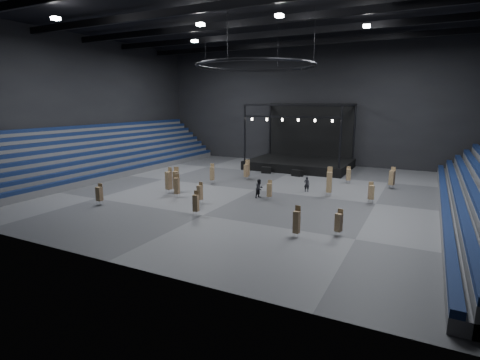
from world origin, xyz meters
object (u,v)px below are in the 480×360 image
at_px(chair_stack_2, 392,177).
at_px(chair_stack_5, 297,221).
at_px(chair_stack_4, 339,222).
at_px(chair_stack_6, 176,179).
at_px(chair_stack_3, 169,180).
at_px(chair_stack_8, 196,203).
at_px(chair_stack_12, 329,182).
at_px(man_center, 307,184).
at_px(chair_stack_11, 269,190).
at_px(chair_stack_7, 99,193).
at_px(flight_case_left, 266,170).
at_px(chair_stack_13, 200,192).
at_px(chair_stack_9, 371,192).
at_px(flight_case_right, 297,173).
at_px(chair_stack_14, 348,174).
at_px(chair_stack_15, 212,173).
at_px(chair_stack_1, 247,169).
at_px(stage, 301,158).
at_px(flight_case_mid, 299,173).
at_px(chair_stack_10, 177,185).
at_px(chair_stack_0, 246,170).
at_px(crew_member, 259,189).

xyz_separation_m(chair_stack_2, chair_stack_5, (-4.45, -19.40, -0.09)).
relative_size(chair_stack_4, chair_stack_6, 0.73).
xyz_separation_m(chair_stack_3, chair_stack_4, (18.64, -4.92, -0.38)).
bearing_deg(chair_stack_8, chair_stack_12, 45.03).
bearing_deg(man_center, chair_stack_11, 63.11).
bearing_deg(chair_stack_4, chair_stack_7, -157.02).
distance_m(flight_case_left, chair_stack_13, 17.04).
xyz_separation_m(chair_stack_4, chair_stack_13, (-13.59, 3.04, 0.03)).
bearing_deg(chair_stack_3, chair_stack_9, 27.86).
distance_m(flight_case_right, chair_stack_14, 7.01).
height_order(flight_case_left, chair_stack_8, chair_stack_8).
bearing_deg(man_center, chair_stack_13, 46.96).
distance_m(chair_stack_7, chair_stack_15, 13.63).
height_order(flight_case_right, chair_stack_5, chair_stack_5).
bearing_deg(chair_stack_6, chair_stack_12, 2.68).
height_order(chair_stack_1, chair_stack_12, chair_stack_12).
xyz_separation_m(chair_stack_3, chair_stack_15, (1.43, 6.36, -0.21)).
height_order(chair_stack_3, man_center, chair_stack_3).
height_order(stage, flight_case_mid, stage).
bearing_deg(chair_stack_3, chair_stack_2, 44.21).
bearing_deg(flight_case_mid, chair_stack_4, -64.73).
height_order(flight_case_mid, flight_case_right, flight_case_right).
distance_m(flight_case_mid, flight_case_right, 0.33).
bearing_deg(chair_stack_11, chair_stack_5, -63.42).
bearing_deg(chair_stack_12, chair_stack_4, -82.46).
relative_size(flight_case_right, chair_stack_12, 0.41).
xyz_separation_m(stage, chair_stack_10, (-5.60, -22.67, -0.23)).
distance_m(flight_case_left, flight_case_right, 4.33).
xyz_separation_m(flight_case_left, chair_stack_4, (14.04, -20.06, 0.62)).
relative_size(chair_stack_10, chair_stack_14, 1.19).
distance_m(chair_stack_6, chair_stack_7, 8.00).
bearing_deg(chair_stack_9, flight_case_right, 114.41).
relative_size(flight_case_left, chair_stack_1, 0.54).
bearing_deg(chair_stack_0, chair_stack_7, -92.79).
xyz_separation_m(flight_case_left, chair_stack_14, (11.14, -1.70, 0.65)).
bearing_deg(chair_stack_12, chair_stack_1, 149.38).
bearing_deg(chair_stack_0, chair_stack_2, 30.12).
relative_size(chair_stack_6, chair_stack_15, 1.17).
height_order(flight_case_left, flight_case_right, flight_case_left).
bearing_deg(flight_case_right, flight_case_mid, 42.60).
bearing_deg(flight_case_mid, chair_stack_6, -121.16).
height_order(stage, chair_stack_2, stage).
xyz_separation_m(chair_stack_0, chair_stack_12, (11.11, -3.69, 0.35)).
height_order(flight_case_left, chair_stack_13, chair_stack_13).
relative_size(flight_case_left, flight_case_mid, 1.14).
bearing_deg(flight_case_right, chair_stack_12, -54.00).
relative_size(chair_stack_5, crew_member, 1.21).
bearing_deg(chair_stack_5, crew_member, 131.98).
relative_size(flight_case_right, chair_stack_3, 0.45).
bearing_deg(chair_stack_10, chair_stack_6, 120.50).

